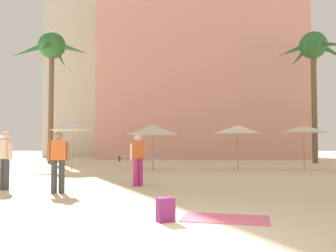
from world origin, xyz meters
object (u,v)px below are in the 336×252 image
Objects in this scene: cafe_umbrella_4 at (153,130)px; person_far_left at (138,157)px; backpack at (165,210)px; cafe_umbrella_1 at (72,127)px; person_mid_center at (58,159)px; palm_tree_far_left at (313,53)px; cafe_umbrella_3 at (304,129)px; cafe_umbrella_0 at (238,129)px; person_near_left at (5,158)px; beach_towel at (225,219)px; palm_tree_left at (52,53)px.

cafe_umbrella_4 is 1.13× the size of person_far_left.
backpack is 5.53m from person_far_left.
person_mid_center is (2.05, -8.42, -1.28)m from cafe_umbrella_1.
cafe_umbrella_3 is (-2.91, -6.20, -5.52)m from palm_tree_far_left.
backpack is 0.17× the size of person_far_left.
cafe_umbrella_4 is at bearing -177.56° from cafe_umbrella_0.
cafe_umbrella_1 reaches higher than person_far_left.
palm_tree_far_left reaches higher than cafe_umbrella_0.
person_near_left is at bearing -88.30° from cafe_umbrella_1.
backpack is at bearing -166.41° from beach_towel.
palm_tree_left is at bearing -177.40° from palm_tree_far_left.
cafe_umbrella_0 is at bearing -25.16° from palm_tree_left.
cafe_umbrella_1 reaches higher than person_near_left.
palm_tree_far_left is at bearing 65.16° from beach_towel.
person_mid_center is (-6.44, -9.06, -1.15)m from cafe_umbrella_0.
person_mid_center is 1.96m from person_near_left.
beach_towel is at bearing -114.84° from palm_tree_far_left.
palm_tree_far_left is at bearing 2.60° from palm_tree_left.
cafe_umbrella_0 is (-6.35, -6.33, -5.55)m from palm_tree_far_left.
beach_towel is at bearing -114.70° from cafe_umbrella_3.
cafe_umbrella_1 is (-14.84, -6.97, -5.42)m from palm_tree_far_left.
person_mid_center reaches higher than backpack.
cafe_umbrella_0 is 1.09× the size of person_far_left.
cafe_umbrella_1 is 0.99× the size of person_far_left.
cafe_umbrella_1 is (-8.48, -0.64, 0.13)m from cafe_umbrella_0.
palm_tree_left is 21.57m from beach_towel.
person_far_left is at bearing -128.44° from palm_tree_far_left.
backpack is at bearing -85.34° from cafe_umbrella_4.
person_far_left is 3.99m from person_near_left.
palm_tree_far_left reaches higher than cafe_umbrella_3.
person_mid_center is at bearing -76.34° from cafe_umbrella_1.
cafe_umbrella_4 is (4.09, 0.45, -0.16)m from cafe_umbrella_1.
person_far_left is at bearing -65.94° from person_mid_center.
person_far_left is 1.43× the size of person_near_left.
cafe_umbrella_3 is 7.84m from cafe_umbrella_4.
cafe_umbrella_3 is 1.01× the size of person_far_left.
cafe_umbrella_3 is at bearing 2.14° from cafe_umbrella_0.
person_mid_center is (5.29, -14.57, -6.63)m from palm_tree_left.
cafe_umbrella_1 is 1.41× the size of person_near_left.
backpack is (-3.38, -12.63, -1.89)m from cafe_umbrella_0.
person_mid_center reaches higher than beach_towel.
beach_towel is 0.91× the size of person_near_left.
beach_towel is 3.70× the size of backpack.
palm_tree_left is at bearing -1.10° from backpack.
beach_towel is 5.61m from person_far_left.
palm_tree_far_left is 17.26m from cafe_umbrella_1.
beach_towel is at bearing -80.26° from cafe_umbrella_4.
cafe_umbrella_1 is 1.55× the size of beach_towel.
palm_tree_left is at bearing 168.42° from person_far_left.
person_mid_center is at bearing -77.23° from person_near_left.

